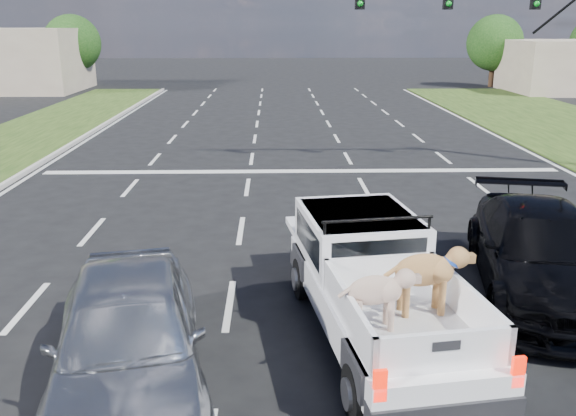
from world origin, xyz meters
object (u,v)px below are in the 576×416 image
at_px(pickup_truck, 376,282).
at_px(silver_sedan, 128,336).
at_px(black_coupe, 542,253).
at_px(traffic_signal, 527,23).

bearing_deg(pickup_truck, silver_sedan, -165.35).
bearing_deg(silver_sedan, black_coupe, 12.45).
distance_m(traffic_signal, silver_sedan, 16.95).
height_order(pickup_truck, black_coupe, pickup_truck).
bearing_deg(pickup_truck, traffic_signal, 52.08).
bearing_deg(black_coupe, pickup_truck, -143.67).
bearing_deg(traffic_signal, black_coupe, -108.47).
xyz_separation_m(traffic_signal, pickup_truck, (-6.60, -11.60, -3.83)).
bearing_deg(black_coupe, silver_sedan, -144.56).
xyz_separation_m(traffic_signal, silver_sedan, (-10.07, -13.06, -3.91)).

